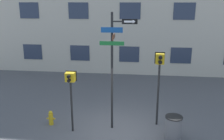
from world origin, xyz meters
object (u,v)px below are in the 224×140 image
at_px(fire_hydrant, 51,118).
at_px(trash_bin, 173,128).
at_px(pedestrian_signal_right, 159,69).
at_px(street_sign_pole, 114,62).
at_px(pedestrian_signal_left, 71,85).

relative_size(fire_hydrant, trash_bin, 0.69).
xyz_separation_m(pedestrian_signal_right, fire_hydrant, (-4.34, -0.53, -2.08)).
relative_size(street_sign_pole, fire_hydrant, 7.48).
relative_size(pedestrian_signal_right, trash_bin, 3.39).
xyz_separation_m(street_sign_pole, fire_hydrant, (-2.60, -0.03, -2.45)).
relative_size(pedestrian_signal_left, pedestrian_signal_right, 0.80).
xyz_separation_m(pedestrian_signal_left, fire_hydrant, (-1.03, 0.41, -1.62)).
height_order(street_sign_pole, pedestrian_signal_left, street_sign_pole).
height_order(street_sign_pole, fire_hydrant, street_sign_pole).
distance_m(street_sign_pole, fire_hydrant, 3.57).
height_order(pedestrian_signal_left, trash_bin, pedestrian_signal_left).
bearing_deg(fire_hydrant, pedestrian_signal_right, 7.01).
bearing_deg(pedestrian_signal_right, pedestrian_signal_left, -164.14).
height_order(pedestrian_signal_right, fire_hydrant, pedestrian_signal_right).
bearing_deg(street_sign_pole, fire_hydrant, -179.25).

